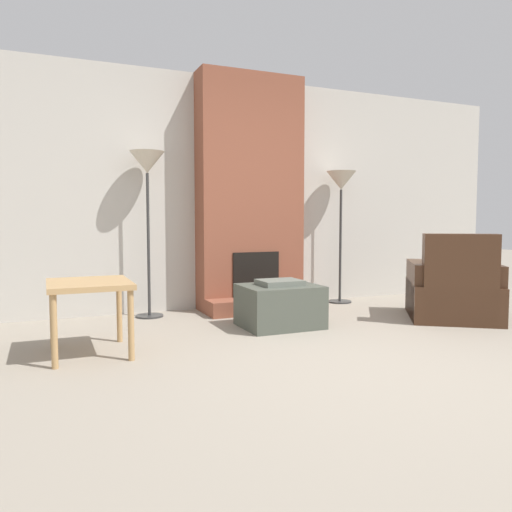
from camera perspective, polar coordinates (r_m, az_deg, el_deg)
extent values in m
plane|color=gray|center=(3.63, 14.48, -12.01)|extent=(24.00, 24.00, 0.00)
cube|color=#BCB7AD|center=(5.81, -1.44, 7.11)|extent=(7.17, 0.06, 2.60)
cube|color=brown|center=(5.63, -0.68, 7.21)|extent=(1.19, 0.34, 2.60)
cube|color=brown|center=(5.41, 0.62, -5.65)|extent=(1.19, 0.30, 0.16)
cube|color=black|center=(5.49, 0.02, -2.08)|extent=(0.54, 0.02, 0.49)
cube|color=#474C42|center=(4.70, 2.73, -5.72)|extent=(0.71, 0.58, 0.39)
cube|color=#60665B|center=(4.66, 2.74, -3.04)|extent=(0.39, 0.32, 0.05)
cube|color=#422819|center=(5.48, 21.47, -4.72)|extent=(1.20, 1.22, 0.37)
cube|color=#422819|center=(5.10, 22.24, -2.53)|extent=(0.66, 0.54, 0.87)
cube|color=#422819|center=(5.53, 24.90, -3.67)|extent=(0.60, 0.77, 0.57)
cube|color=#422819|center=(5.41, 18.01, -3.65)|extent=(0.60, 0.77, 0.57)
cube|color=tan|center=(3.91, -18.54, -3.05)|extent=(0.59, 0.67, 0.04)
cylinder|color=tan|center=(3.65, -22.08, -8.01)|extent=(0.04, 0.04, 0.51)
cylinder|color=tan|center=(3.69, -14.10, -7.69)|extent=(0.04, 0.04, 0.51)
cylinder|color=tan|center=(4.23, -22.22, -6.35)|extent=(0.04, 0.04, 0.51)
cylinder|color=tan|center=(4.27, -15.35, -6.10)|extent=(0.04, 0.04, 0.51)
cylinder|color=#333333|center=(5.31, -12.07, -6.71)|extent=(0.28, 0.28, 0.02)
cylinder|color=#333333|center=(5.22, -12.19, 1.26)|extent=(0.03, 0.03, 1.46)
cone|color=beige|center=(5.25, -12.34, 10.43)|extent=(0.35, 0.35, 0.22)
cylinder|color=#333333|center=(6.17, 9.54, -5.15)|extent=(0.28, 0.28, 0.02)
cylinder|color=#333333|center=(6.09, 9.62, 1.17)|extent=(0.03, 0.03, 1.34)
cone|color=beige|center=(6.10, 9.71, 8.51)|extent=(0.35, 0.35, 0.22)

